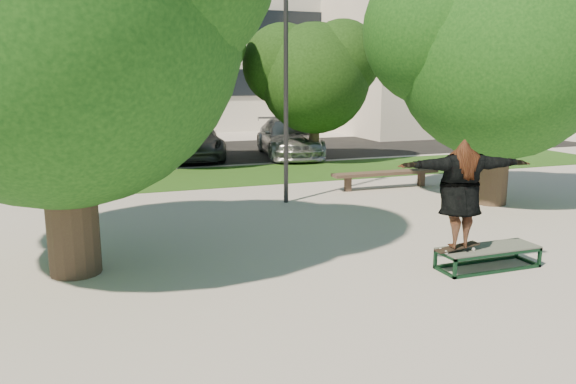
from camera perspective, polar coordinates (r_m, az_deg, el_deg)
name	(u,v)px	position (r m, az deg, el deg)	size (l,w,h in m)	color
ground	(328,264)	(10.06, 4.09, -7.26)	(120.00, 120.00, 0.00)	#ACA49E
grass_strip	(241,175)	(19.12, -4.76, 1.72)	(30.00, 4.00, 0.02)	#264C15
asphalt_strip	(180,153)	(25.21, -10.87, 3.89)	(40.00, 8.00, 0.01)	black
tree_right	(497,43)	(15.37, 20.50, 13.99)	(6.24, 5.33, 6.51)	#38281E
bg_tree_mid	(164,56)	(20.98, -12.50, 13.34)	(5.76, 4.92, 6.24)	#38281E
bg_tree_right	(312,72)	(21.92, 2.50, 12.12)	(5.04, 4.31, 5.43)	#38281E
lamppost	(286,82)	(14.55, -0.21, 11.15)	(0.25, 0.15, 6.11)	#2D2D30
office_building	(106,5)	(41.00, -17.99, 17.58)	(30.00, 14.12, 16.00)	beige
side_building	(448,66)	(37.72, 15.95, 12.18)	(15.00, 10.00, 8.00)	beige
grind_box	(488,257)	(10.35, 19.63, -6.28)	(1.80, 0.60, 0.38)	#10321D
skater_rig	(460,194)	(9.67, 17.11, -0.19)	(2.30, 1.10, 1.89)	white
bench	(386,174)	(16.95, 9.89, 1.79)	(3.37, 0.49, 0.52)	#4D392E
car_silver_a	(79,144)	(23.77, -20.50, 4.56)	(1.60, 3.99, 1.36)	silver
car_dark	(137,141)	(24.13, -15.08, 5.07)	(1.51, 4.34, 1.43)	black
car_grey	(193,142)	(23.32, -9.66, 5.05)	(2.31, 5.01, 1.39)	#4F5054
car_silver_b	(288,138)	(23.74, 0.04, 5.53)	(2.19, 5.38, 1.56)	#B0B0B5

